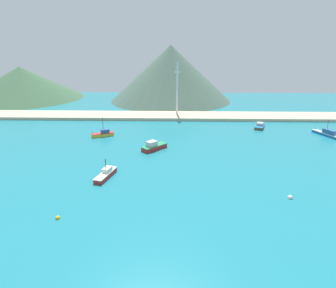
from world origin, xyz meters
TOP-DOWN VIEW (x-y plane):
  - ground at (0.00, 30.00)m, footprint 260.00×280.00m
  - fishing_boat_0 at (-10.12, 37.77)m, footprint 4.33×8.82m
  - fishing_boat_1 at (40.72, 83.32)m, footprint 5.66×7.84m
  - fishing_boat_2 at (0.43, 57.75)m, footprint 8.12×8.22m
  - fishing_boat_3 at (-18.90, 71.14)m, footprint 8.13×5.61m
  - fishing_boat_7 at (62.11, 73.55)m, footprint 5.83×10.38m
  - buoy_0 at (32.15, 28.37)m, footprint 1.07×1.07m
  - buoy_1 at (-15.16, 19.55)m, footprint 0.86×0.86m
  - beach_strip at (0.00, 100.11)m, footprint 247.00×14.13m
  - hill_west at (-85.84, 145.12)m, footprint 70.98×70.98m
  - hill_central at (4.28, 142.32)m, footprint 69.98×69.98m
  - radio_tower at (7.91, 102.11)m, footprint 2.42×1.93m

SIDE VIEW (x-z plane):
  - ground at x=0.00m, z-range -0.50..0.00m
  - buoy_1 at x=-15.16m, z-range -0.28..0.58m
  - buoy_0 at x=32.15m, z-range -0.35..0.72m
  - beach_strip at x=0.00m, z-range 0.00..1.20m
  - fishing_boat_1 at x=40.72m, z-range -0.25..1.75m
  - fishing_boat_0 at x=-10.12m, z-range -1.61..3.22m
  - fishing_boat_3 at x=-18.90m, z-range -2.55..4.36m
  - fishing_boat_7 at x=62.11m, z-range -2.05..3.90m
  - fishing_boat_2 at x=0.43m, z-range -0.42..2.52m
  - hill_west at x=-85.84m, z-range 0.00..18.93m
  - radio_tower at x=7.91m, z-range 0.24..24.40m
  - hill_central at x=4.28m, z-range 0.00..31.25m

